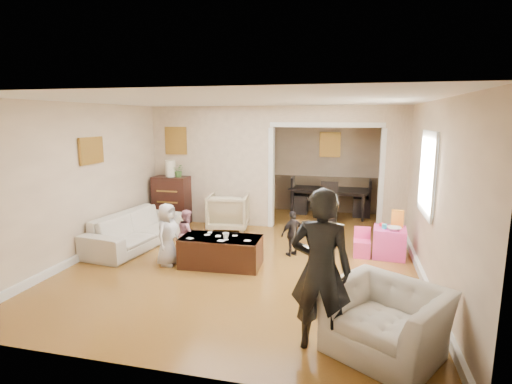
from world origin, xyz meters
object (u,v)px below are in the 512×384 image
(cyan_cup, at_px, (384,226))
(coffee_table, at_px, (221,251))
(adult_person, at_px, (321,270))
(child_kneel_a, at_px, (168,234))
(dining_table, at_px, (330,201))
(armchair_front, at_px, (386,321))
(table_lamp, at_px, (170,169))
(sofa, at_px, (137,229))
(armchair_back, at_px, (228,212))
(dresser, at_px, (172,200))
(child_toddler, at_px, (293,233))
(play_table, at_px, (389,243))
(coffee_cup, at_px, (226,236))
(child_kneel_b, at_px, (188,233))

(cyan_cup, bearing_deg, coffee_table, -158.26)
(adult_person, relative_size, child_kneel_a, 1.67)
(dining_table, distance_m, adult_person, 5.93)
(armchair_front, bearing_deg, table_lamp, 167.61)
(sofa, bearing_deg, armchair_back, -34.67)
(dining_table, bearing_deg, dresser, -144.87)
(dining_table, bearing_deg, child_kneel_a, -111.15)
(armchair_back, relative_size, child_kneel_a, 0.84)
(table_lamp, relative_size, child_toddler, 0.46)
(child_kneel_a, bearing_deg, play_table, -63.23)
(sofa, distance_m, table_lamp, 1.88)
(armchair_front, xyz_separation_m, coffee_cup, (-2.28, 1.87, 0.17))
(dining_table, distance_m, child_kneel_b, 4.24)
(armchair_back, xyz_separation_m, armchair_front, (2.91, -4.00, -0.04))
(coffee_cup, xyz_separation_m, adult_person, (1.62, -1.94, 0.32))
(play_table, bearing_deg, armchair_back, 162.54)
(dresser, distance_m, adult_person, 5.58)
(armchair_back, bearing_deg, coffee_cup, 98.06)
(play_table, bearing_deg, dresser, 165.66)
(coffee_table, xyz_separation_m, cyan_cup, (2.56, 1.02, 0.31))
(armchair_front, distance_m, child_kneel_b, 3.80)
(dining_table, height_order, adult_person, adult_person)
(table_lamp, xyz_separation_m, dining_table, (3.41, 1.68, -0.92))
(adult_person, bearing_deg, child_toddler, -73.79)
(armchair_back, relative_size, cyan_cup, 10.63)
(dresser, xyz_separation_m, table_lamp, (0.00, 0.00, 0.71))
(dresser, relative_size, cyan_cup, 13.37)
(armchair_front, height_order, child_kneel_b, child_kneel_b)
(armchair_back, height_order, child_kneel_b, child_kneel_b)
(child_toddler, bearing_deg, dining_table, -140.65)
(cyan_cup, bearing_deg, play_table, 26.57)
(dresser, distance_m, cyan_cup, 4.63)
(dresser, xyz_separation_m, child_kneel_b, (1.20, -1.94, -0.13))
(play_table, distance_m, cyan_cup, 0.31)
(table_lamp, distance_m, dining_table, 3.91)
(cyan_cup, bearing_deg, armchair_back, 161.18)
(sofa, bearing_deg, child_kneel_a, -120.15)
(armchair_front, distance_m, play_table, 3.01)
(coffee_cup, distance_m, child_toddler, 1.25)
(dining_table, xyz_separation_m, child_kneel_a, (-2.36, -4.07, 0.18))
(coffee_table, bearing_deg, sofa, 161.62)
(table_lamp, bearing_deg, armchair_front, -44.13)
(dresser, xyz_separation_m, cyan_cup, (4.47, -1.22, 0.01))
(armchair_back, relative_size, child_kneel_b, 1.04)
(sofa, xyz_separation_m, cyan_cup, (4.41, 0.41, 0.23))
(coffee_cup, bearing_deg, child_kneel_b, 156.37)
(coffee_cup, bearing_deg, play_table, 23.65)
(cyan_cup, bearing_deg, dining_table, 110.03)
(play_table, height_order, child_kneel_b, child_kneel_b)
(sofa, distance_m, child_kneel_b, 1.19)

